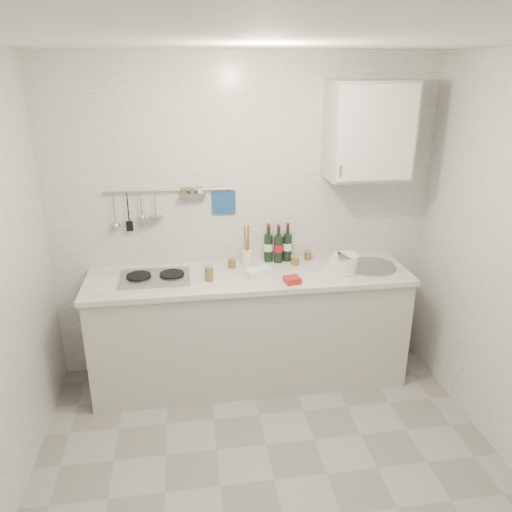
{
  "coord_description": "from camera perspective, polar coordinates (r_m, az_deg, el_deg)",
  "views": [
    {
      "loc": [
        -0.46,
        -2.34,
        2.38
      ],
      "look_at": [
        0.02,
        0.9,
        1.14
      ],
      "focal_mm": 35.0,
      "sensor_mm": 36.0,
      "label": 1
    }
  ],
  "objects": [
    {
      "name": "back_wall",
      "position": [
        3.94,
        -1.33,
        4.03
      ],
      "size": [
        3.0,
        0.02,
        2.5
      ],
      "primitive_type": "cube",
      "color": "silver",
      "rests_on": "floor"
    },
    {
      "name": "wine_bottles",
      "position": [
        3.97,
        2.54,
        1.5
      ],
      "size": [
        0.23,
        0.11,
        0.31
      ],
      "rotation": [
        0.0,
        0.0,
        -0.06
      ],
      "color": "black",
      "rests_on": "counter"
    },
    {
      "name": "wall_rail",
      "position": [
        3.84,
        -10.21,
        5.97
      ],
      "size": [
        0.98,
        0.09,
        0.34
      ],
      "color": "#93969B",
      "rests_on": "back_wall"
    },
    {
      "name": "strawberry_punnet",
      "position": [
        3.62,
        4.15,
        -2.75
      ],
      "size": [
        0.12,
        0.12,
        0.04
      ],
      "primitive_type": "cube",
      "rotation": [
        0.0,
        0.0,
        0.18
      ],
      "color": "#B42D14",
      "rests_on": "counter"
    },
    {
      "name": "butter_dish",
      "position": [
        3.73,
        0.28,
        -1.86
      ],
      "size": [
        0.22,
        0.17,
        0.06
      ],
      "primitive_type": "cube",
      "rotation": [
        0.0,
        0.0,
        0.41
      ],
      "color": "white",
      "rests_on": "counter"
    },
    {
      "name": "jar_a",
      "position": [
        3.89,
        -2.76,
        -0.7
      ],
      "size": [
        0.06,
        0.06,
        0.09
      ],
      "rotation": [
        0.0,
        0.0,
        -0.11
      ],
      "color": "brown",
      "rests_on": "counter"
    },
    {
      "name": "counter",
      "position": [
        3.99,
        -0.6,
        -8.52
      ],
      "size": [
        2.44,
        0.64,
        0.96
      ],
      "color": "#B3B0A5",
      "rests_on": "floor"
    },
    {
      "name": "jar_d",
      "position": [
        3.65,
        -5.39,
        -1.96
      ],
      "size": [
        0.07,
        0.07,
        0.12
      ],
      "rotation": [
        0.0,
        0.0,
        -0.4
      ],
      "color": "brown",
      "rests_on": "counter"
    },
    {
      "name": "ceiling",
      "position": [
        2.39,
        2.96,
        23.52
      ],
      "size": [
        3.0,
        3.0,
        0.0
      ],
      "primitive_type": "plane",
      "rotation": [
        3.14,
        0.0,
        0.0
      ],
      "color": "silver",
      "rests_on": "back_wall"
    },
    {
      "name": "wall_cabinet",
      "position": [
        3.84,
        12.78,
        13.78
      ],
      "size": [
        0.6,
        0.38,
        0.7
      ],
      "color": "#B3B0A5",
      "rests_on": "back_wall"
    },
    {
      "name": "jar_c",
      "position": [
        3.95,
        4.47,
        -0.45
      ],
      "size": [
        0.07,
        0.07,
        0.08
      ],
      "rotation": [
        0.0,
        0.0,
        -0.39
      ],
      "color": "brown",
      "rests_on": "counter"
    },
    {
      "name": "plate_stack_hob",
      "position": [
        3.78,
        -10.35,
        -2.17
      ],
      "size": [
        0.3,
        0.29,
        0.02
      ],
      "rotation": [
        0.0,
        0.0,
        0.02
      ],
      "color": "#5355BC",
      "rests_on": "counter"
    },
    {
      "name": "plate_stack_sink",
      "position": [
        3.88,
        9.92,
        -0.83
      ],
      "size": [
        0.28,
        0.26,
        0.13
      ],
      "rotation": [
        0.0,
        0.0,
        0.03
      ],
      "color": "white",
      "rests_on": "counter"
    },
    {
      "name": "utensil_crock",
      "position": [
        3.91,
        -1.04,
        0.0
      ],
      "size": [
        0.08,
        0.08,
        0.34
      ],
      "rotation": [
        0.0,
        0.0,
        -0.06
      ],
      "color": "white",
      "rests_on": "counter"
    },
    {
      "name": "floor",
      "position": [
        3.38,
        2.11,
        -24.19
      ],
      "size": [
        3.0,
        3.0,
        0.0
      ],
      "primitive_type": "plane",
      "color": "slate",
      "rests_on": "ground"
    },
    {
      "name": "jar_b",
      "position": [
        4.07,
        5.94,
        0.13
      ],
      "size": [
        0.06,
        0.06,
        0.07
      ],
      "rotation": [
        0.0,
        0.0,
        0.34
      ],
      "color": "brown",
      "rests_on": "counter"
    }
  ]
}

